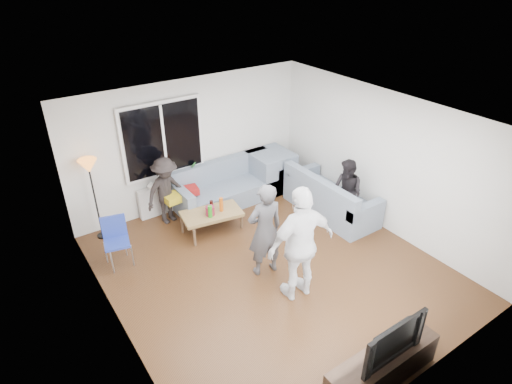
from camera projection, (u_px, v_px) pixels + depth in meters
floor at (271, 269)px, 7.25m from camera, size 5.00×5.50×0.04m
ceiling at (275, 119)px, 5.96m from camera, size 5.00×5.50×0.04m
wall_back at (190, 143)px, 8.60m from camera, size 5.00×0.04×2.60m
wall_front at (426, 310)px, 4.61m from camera, size 5.00×0.04×2.60m
wall_left at (110, 259)px, 5.36m from camera, size 0.04×5.50×2.60m
wall_right at (384, 161)px, 7.85m from camera, size 0.04×5.50×2.60m
window_frame at (163, 139)px, 8.12m from camera, size 1.62×0.06×1.47m
window_glass at (164, 140)px, 8.09m from camera, size 1.50×0.02×1.35m
window_mullion at (164, 140)px, 8.09m from camera, size 0.05×0.03×1.35m
radiator at (170, 197)px, 8.70m from camera, size 1.30×0.12×0.62m
potted_plant at (192, 170)px, 8.70m from camera, size 0.19×0.16×0.34m
vase at (151, 185)px, 8.31m from camera, size 0.20×0.20×0.17m
sofa_back_section at (229, 184)px, 8.95m from camera, size 2.30×0.85×0.85m
sofa_right_section at (331, 194)px, 8.57m from camera, size 2.00×0.85×0.85m
sofa_corner at (271, 171)px, 9.47m from camera, size 0.85×0.85×0.85m
cushion_yellow at (174, 198)px, 8.27m from camera, size 0.41×0.35×0.14m
cushion_red at (189, 191)px, 8.51m from camera, size 0.41×0.36×0.13m
coffee_table at (212, 221)px, 8.11m from camera, size 1.18×0.78×0.40m
pitcher at (210, 211)px, 7.91m from camera, size 0.17×0.17×0.17m
side_chair at (117, 243)px, 7.12m from camera, size 0.48×0.48×0.86m
floor_lamp at (95, 200)px, 7.66m from camera, size 0.32×0.32×1.56m
player_left at (265, 230)px, 6.78m from camera, size 0.64×0.47×1.62m
player_right at (301, 244)px, 6.25m from camera, size 1.13×0.56×1.87m
spectator_right at (347, 192)px, 8.17m from camera, size 0.50×0.64×1.30m
spectator_back at (166, 191)px, 8.17m from camera, size 0.95×0.66×1.35m
tv_console at (382, 367)px, 5.26m from camera, size 1.60×0.40×0.44m
television at (388, 338)px, 5.01m from camera, size 0.98×0.13×0.56m
bottle_b at (210, 212)px, 7.82m from camera, size 0.08×0.08×0.23m
bottle_c at (211, 205)px, 8.09m from camera, size 0.07×0.07×0.17m
bottle_d at (221, 204)px, 8.00m from camera, size 0.07×0.07×0.27m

